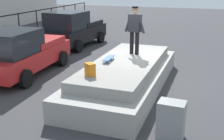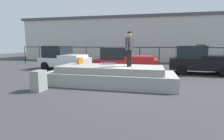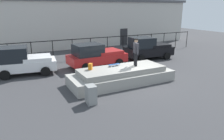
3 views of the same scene
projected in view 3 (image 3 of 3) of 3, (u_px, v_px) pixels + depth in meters
ground_plane at (137, 81)px, 13.51m from camera, size 60.00×60.00×0.00m
concrete_ledge at (122, 76)px, 13.14m from camera, size 6.37×2.37×0.96m
skateboarder at (136, 50)px, 13.14m from camera, size 0.35×0.82×1.68m
skateboard at (114, 65)px, 13.30m from camera, size 0.79×0.26×0.12m
backpack at (90, 67)px, 12.55m from camera, size 0.32×0.34×0.36m
car_white_pickup_near at (23, 61)px, 14.73m from camera, size 4.24×2.58×1.92m
car_red_pickup_mid at (95, 55)px, 16.65m from camera, size 4.56×2.32×1.81m
car_black_pickup_far at (147, 48)px, 19.26m from camera, size 4.33×2.41×1.94m
utility_box at (91, 94)px, 10.27m from camera, size 0.47×0.62×0.91m
fence_row at (91, 44)px, 19.72m from camera, size 24.06×0.06×1.81m
warehouse_building at (66, 23)px, 26.04m from camera, size 31.72×6.80×5.39m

